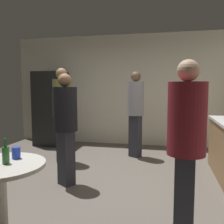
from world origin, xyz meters
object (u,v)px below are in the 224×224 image
at_px(plastic_cup_blue, 16,153).
at_px(person_in_gray_shirt, 136,107).
at_px(refrigerator, 51,108).
at_px(person_in_black_shirt, 65,121).
at_px(person_in_maroon_shirt, 186,138).
at_px(person_in_olive_shirt, 62,107).
at_px(foreground_table, 0,175).
at_px(beer_bottle_green, 6,154).

height_order(plastic_cup_blue, person_in_gray_shirt, person_in_gray_shirt).
height_order(refrigerator, person_in_black_shirt, refrigerator).
distance_m(person_in_maroon_shirt, person_in_olive_shirt, 2.96).
xyz_separation_m(refrigerator, person_in_black_shirt, (1.41, -2.37, 0.04)).
height_order(foreground_table, person_in_maroon_shirt, person_in_maroon_shirt).
height_order(refrigerator, person_in_maroon_shirt, refrigerator).
xyz_separation_m(plastic_cup_blue, person_in_gray_shirt, (0.77, 2.91, 0.23)).
bearing_deg(plastic_cup_blue, person_in_black_shirt, 90.61).
bearing_deg(refrigerator, beer_bottle_green, -69.04).
distance_m(foreground_table, person_in_olive_shirt, 2.53).
relative_size(foreground_table, person_in_olive_shirt, 0.45).
height_order(refrigerator, foreground_table, refrigerator).
height_order(plastic_cup_blue, person_in_olive_shirt, person_in_olive_shirt).
relative_size(beer_bottle_green, person_in_maroon_shirt, 0.14).
xyz_separation_m(refrigerator, beer_bottle_green, (1.43, -3.74, -0.08)).
distance_m(plastic_cup_blue, person_in_maroon_shirt, 1.60).
bearing_deg(person_in_black_shirt, beer_bottle_green, 33.58).
distance_m(beer_bottle_green, person_in_olive_shirt, 2.50).
relative_size(beer_bottle_green, person_in_gray_shirt, 0.13).
relative_size(person_in_olive_shirt, person_in_gray_shirt, 1.02).
relative_size(person_in_maroon_shirt, person_in_gray_shirt, 0.96).
relative_size(plastic_cup_blue, person_in_maroon_shirt, 0.07).
xyz_separation_m(refrigerator, person_in_maroon_shirt, (3.01, -3.38, 0.07)).
relative_size(refrigerator, person_in_maroon_shirt, 1.09).
height_order(person_in_maroon_shirt, person_in_olive_shirt, person_in_olive_shirt).
bearing_deg(person_in_black_shirt, person_in_maroon_shirt, 90.15).
xyz_separation_m(person_in_black_shirt, person_in_olive_shirt, (-0.52, 1.05, 0.10)).
xyz_separation_m(person_in_maroon_shirt, person_in_gray_shirt, (-0.81, 2.72, 0.05)).
distance_m(plastic_cup_blue, person_in_gray_shirt, 3.02).
height_order(plastic_cup_blue, person_in_maroon_shirt, person_in_maroon_shirt).
xyz_separation_m(beer_bottle_green, person_in_olive_shirt, (-0.54, 2.43, 0.23)).
relative_size(refrigerator, beer_bottle_green, 7.83).
height_order(foreground_table, beer_bottle_green, beer_bottle_green).
bearing_deg(foreground_table, beer_bottle_green, 19.98).
distance_m(refrigerator, person_in_olive_shirt, 1.60).
bearing_deg(person_in_gray_shirt, beer_bottle_green, 12.20).
bearing_deg(person_in_gray_shirt, person_in_olive_shirt, -37.38).
bearing_deg(person_in_black_shirt, person_in_olive_shirt, -120.92).
bearing_deg(foreground_table, refrigerator, 110.19).
height_order(person_in_maroon_shirt, person_in_black_shirt, person_in_maroon_shirt).
xyz_separation_m(refrigerator, plastic_cup_blue, (1.43, -3.58, -0.11)).
bearing_deg(plastic_cup_blue, person_in_olive_shirt, 103.26).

